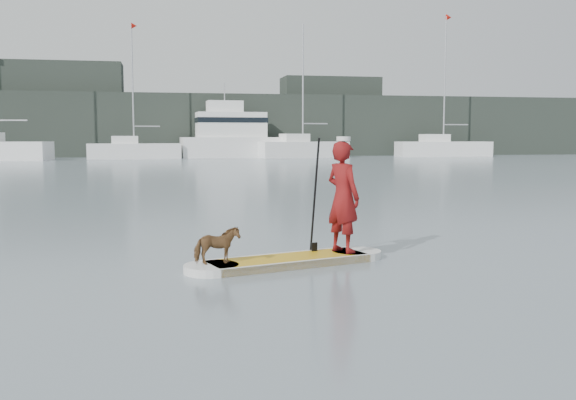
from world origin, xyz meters
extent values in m
plane|color=slate|center=(0.00, 0.00, 0.00)|extent=(140.00, 140.00, 0.00)
cube|color=#C59312|center=(2.51, -1.95, 0.06)|extent=(2.62, 1.47, 0.12)
cylinder|color=silver|center=(1.31, -2.30, 0.06)|extent=(0.80, 0.80, 0.12)
cylinder|color=silver|center=(3.71, -1.60, 0.06)|extent=(0.80, 0.80, 0.12)
cube|color=silver|center=(2.40, -1.59, 0.06)|extent=(2.42, 0.76, 0.12)
cube|color=silver|center=(2.61, -2.30, 0.06)|extent=(2.42, 0.76, 0.12)
imported|color=maroon|center=(3.45, -1.67, 1.00)|extent=(0.68, 0.77, 1.77)
cylinder|color=silver|center=(3.45, -1.67, 1.92)|extent=(0.22, 0.22, 0.07)
imported|color=#51321B|center=(1.39, -2.27, 0.39)|extent=(0.68, 0.40, 0.54)
cylinder|color=black|center=(3.02, -1.52, 1.00)|extent=(0.12, 0.30, 1.89)
cube|color=black|center=(3.02, -1.52, 0.10)|extent=(0.10, 0.05, 0.32)
cylinder|color=#B7B7BC|center=(-11.25, 44.02, 3.23)|extent=(2.56, 0.55, 0.11)
cube|color=white|center=(-1.72, 45.97, 0.66)|extent=(8.05, 3.08, 1.31)
cube|color=white|center=(-2.51, 45.90, 1.64)|extent=(2.34, 1.88, 0.66)
cylinder|color=#B7B7BC|center=(-1.72, 45.97, 6.37)|extent=(0.13, 0.13, 10.12)
cylinder|color=#B7B7BC|center=(-0.60, 46.06, 2.81)|extent=(2.25, 0.28, 0.09)
cone|color=red|center=(-1.49, 45.99, 11.34)|extent=(0.51, 0.56, 0.52)
cube|color=white|center=(13.32, 46.05, 0.72)|extent=(8.61, 4.15, 1.45)
cube|color=white|center=(12.51, 45.89, 1.81)|extent=(2.62, 2.27, 0.72)
cylinder|color=#B7B7BC|center=(13.32, 46.05, 6.71)|extent=(0.14, 0.14, 10.53)
cylinder|color=#B7B7BC|center=(14.54, 46.27, 3.10)|extent=(2.46, 0.56, 0.10)
cube|color=white|center=(27.29, 46.46, 0.71)|extent=(9.08, 3.10, 1.42)
cube|color=white|center=(26.39, 46.51, 1.78)|extent=(2.60, 1.98, 0.71)
cylinder|color=#B7B7BC|center=(27.29, 46.46, 7.33)|extent=(0.14, 0.14, 11.80)
cylinder|color=#B7B7BC|center=(28.50, 46.40, 3.05)|extent=(2.44, 0.23, 0.10)
cone|color=red|center=(27.54, 46.45, 13.13)|extent=(0.54, 0.60, 0.57)
cube|color=white|center=(8.03, 47.55, 0.93)|extent=(11.49, 4.10, 1.85)
cube|color=white|center=(6.90, 47.49, 2.98)|extent=(6.37, 3.13, 2.26)
cube|color=white|center=(6.33, 47.45, 4.63)|extent=(3.27, 2.09, 1.03)
cube|color=black|center=(6.90, 47.49, 3.40)|extent=(6.48, 3.20, 0.46)
cylinder|color=#B7B7BC|center=(6.33, 47.45, 5.97)|extent=(0.10, 0.10, 1.65)
cube|color=black|center=(0.00, 53.00, 3.00)|extent=(90.00, 6.00, 6.00)
cube|color=black|center=(-10.00, 54.00, 4.50)|extent=(14.00, 4.00, 9.00)
cube|color=black|center=(18.00, 54.00, 4.00)|extent=(10.00, 4.00, 8.00)
camera|label=1|loc=(0.64, -11.44, 1.97)|focal=40.00mm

